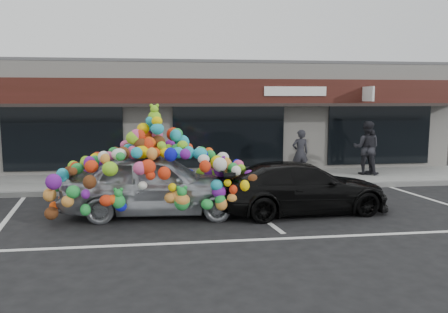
{
  "coord_description": "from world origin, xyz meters",
  "views": [
    {
      "loc": [
        0.65,
        -10.75,
        2.86
      ],
      "look_at": [
        2.27,
        1.4,
        1.24
      ],
      "focal_mm": 35.0,
      "sensor_mm": 36.0,
      "label": 1
    }
  ],
  "objects": [
    {
      "name": "sidewalk",
      "position": [
        0.0,
        4.0,
        0.07
      ],
      "size": [
        26.0,
        3.0,
        0.15
      ],
      "primitive_type": "cube",
      "color": "gray",
      "rests_on": "ground"
    },
    {
      "name": "parking_stripe_left",
      "position": [
        -3.2,
        0.2,
        0.0
      ],
      "size": [
        0.73,
        4.37,
        0.01
      ],
      "primitive_type": "cube",
      "rotation": [
        0.0,
        0.0,
        0.14
      ],
      "color": "silver",
      "rests_on": "ground"
    },
    {
      "name": "parking_stripe_mid",
      "position": [
        2.8,
        0.2,
        0.0
      ],
      "size": [
        0.73,
        4.37,
        0.01
      ],
      "primitive_type": "cube",
      "rotation": [
        0.0,
        0.0,
        0.14
      ],
      "color": "silver",
      "rests_on": "ground"
    },
    {
      "name": "pedestrian_c",
      "position": [
        7.96,
        4.02,
        0.97
      ],
      "size": [
        0.98,
        0.95,
        1.65
      ],
      "primitive_type": "imported",
      "rotation": [
        0.0,
        0.0,
        3.98
      ],
      "color": "black",
      "rests_on": "sidewalk"
    },
    {
      "name": "shop_building",
      "position": [
        0.0,
        8.44,
        2.16
      ],
      "size": [
        24.0,
        7.2,
        4.31
      ],
      "color": "silver",
      "rests_on": "ground"
    },
    {
      "name": "pedestrian_a",
      "position": [
        5.38,
        4.15,
        0.97
      ],
      "size": [
        0.61,
        0.41,
        1.64
      ],
      "primitive_type": "imported",
      "rotation": [
        0.0,
        0.0,
        3.17
      ],
      "color": "black",
      "rests_on": "sidewalk"
    },
    {
      "name": "lane_line",
      "position": [
        2.0,
        -2.3,
        0.0
      ],
      "size": [
        14.0,
        0.12,
        0.01
      ],
      "primitive_type": "cube",
      "color": "silver",
      "rests_on": "ground"
    },
    {
      "name": "pedestrian_b",
      "position": [
        7.8,
        4.03,
        1.11
      ],
      "size": [
        1.17,
        1.08,
        1.92
      ],
      "primitive_type": "imported",
      "rotation": [
        0.0,
        0.0,
        2.66
      ],
      "color": "black",
      "rests_on": "sidewalk"
    },
    {
      "name": "ground",
      "position": [
        0.0,
        0.0,
        0.0
      ],
      "size": [
        90.0,
        90.0,
        0.0
      ],
      "primitive_type": "plane",
      "color": "black",
      "rests_on": "ground"
    },
    {
      "name": "kerb",
      "position": [
        0.0,
        2.5,
        0.07
      ],
      "size": [
        26.0,
        0.18,
        0.16
      ],
      "primitive_type": "cube",
      "color": "slate",
      "rests_on": "ground"
    },
    {
      "name": "black_sedan",
      "position": [
        4.03,
        -0.27,
        0.64
      ],
      "size": [
        2.15,
        4.54,
        1.28
      ],
      "primitive_type": "imported",
      "rotation": [
        0.0,
        0.0,
        1.65
      ],
      "color": "black",
      "rests_on": "ground"
    },
    {
      "name": "toy_car",
      "position": [
        0.4,
        0.01,
        0.95
      ],
      "size": [
        3.27,
        4.95,
        2.82
      ],
      "rotation": [
        0.0,
        0.0,
        1.5
      ],
      "color": "#9A9FA4",
      "rests_on": "ground"
    },
    {
      "name": "parking_stripe_right",
      "position": [
        8.2,
        0.2,
        0.0
      ],
      "size": [
        0.73,
        4.37,
        0.01
      ],
      "primitive_type": "cube",
      "rotation": [
        0.0,
        0.0,
        0.14
      ],
      "color": "silver",
      "rests_on": "ground"
    }
  ]
}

